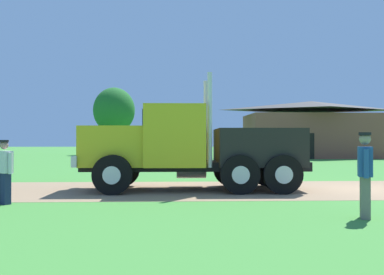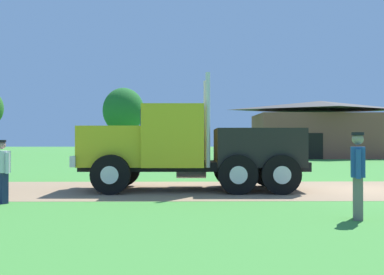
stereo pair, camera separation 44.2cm
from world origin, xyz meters
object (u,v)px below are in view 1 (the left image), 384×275
at_px(visitor_walking_mid, 4,170).
at_px(visitor_far_side, 273,156).
at_px(truck_foreground_white, 192,148).
at_px(visitor_by_barrel, 365,171).
at_px(shed_building, 312,130).

xyz_separation_m(visitor_walking_mid, visitor_far_side, (8.24, 7.05, 0.08)).
distance_m(truck_foreground_white, visitor_by_barrel, 6.18).
distance_m(visitor_walking_mid, shed_building, 33.44).
relative_size(visitor_walking_mid, visitor_far_side, 0.92).
bearing_deg(visitor_by_barrel, visitor_far_side, 88.52).
xyz_separation_m(visitor_walking_mid, visitor_by_barrel, (8.00, -2.28, 0.10)).
bearing_deg(shed_building, visitor_walking_mid, -120.19).
height_order(visitor_by_barrel, visitor_far_side, visitor_by_barrel).
height_order(visitor_far_side, shed_building, shed_building).
relative_size(truck_foreground_white, visitor_walking_mid, 4.53).
bearing_deg(truck_foreground_white, visitor_by_barrel, -58.03).
height_order(truck_foreground_white, visitor_far_side, truck_foreground_white).
bearing_deg(visitor_far_side, visitor_walking_mid, -139.46).
height_order(truck_foreground_white, shed_building, shed_building).
xyz_separation_m(truck_foreground_white, shed_building, (12.06, 25.92, 1.18)).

